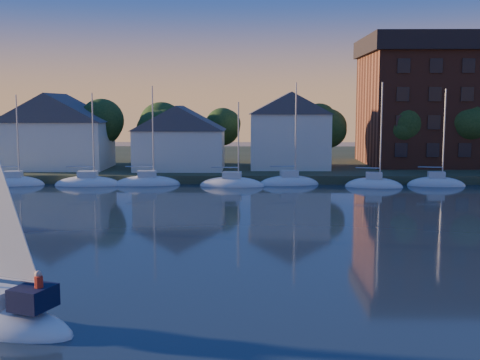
{
  "coord_description": "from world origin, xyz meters",
  "views": [
    {
      "loc": [
        2.91,
        -19.12,
        9.18
      ],
      "look_at": [
        2.22,
        22.0,
        4.03
      ],
      "focal_mm": 45.0,
      "sensor_mm": 36.0,
      "label": 1
    }
  ],
  "objects_px": {
    "clubhouse_west": "(57,130)",
    "condo_block": "(475,100)",
    "clubhouse_centre": "(180,137)",
    "clubhouse_east": "(289,130)"
  },
  "relations": [
    {
      "from": "clubhouse_west",
      "to": "condo_block",
      "type": "bearing_deg",
      "value": 7.07
    },
    {
      "from": "clubhouse_centre",
      "to": "clubhouse_east",
      "type": "xyz_separation_m",
      "value": [
        14.0,
        2.0,
        0.87
      ]
    },
    {
      "from": "clubhouse_east",
      "to": "condo_block",
      "type": "height_order",
      "value": "condo_block"
    },
    {
      "from": "clubhouse_centre",
      "to": "clubhouse_west",
      "type": "bearing_deg",
      "value": 176.42
    },
    {
      "from": "condo_block",
      "to": "clubhouse_east",
      "type": "bearing_deg",
      "value": -167.11
    },
    {
      "from": "clubhouse_east",
      "to": "clubhouse_west",
      "type": "bearing_deg",
      "value": -178.09
    },
    {
      "from": "clubhouse_west",
      "to": "clubhouse_centre",
      "type": "bearing_deg",
      "value": -3.58
    },
    {
      "from": "clubhouse_centre",
      "to": "clubhouse_east",
      "type": "height_order",
      "value": "clubhouse_east"
    },
    {
      "from": "clubhouse_east",
      "to": "condo_block",
      "type": "bearing_deg",
      "value": 12.89
    },
    {
      "from": "clubhouse_west",
      "to": "clubhouse_east",
      "type": "bearing_deg",
      "value": 1.91
    }
  ]
}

